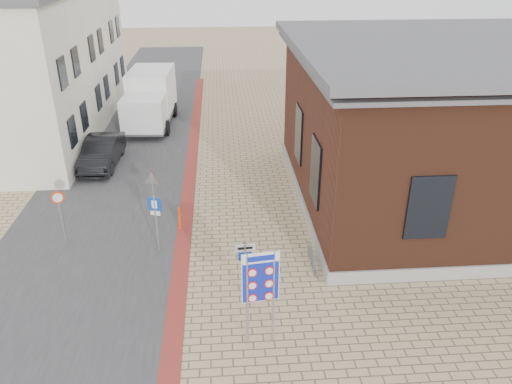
{
  "coord_description": "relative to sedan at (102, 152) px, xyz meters",
  "views": [
    {
      "loc": [
        -0.44,
        -12.34,
        10.18
      ],
      "look_at": [
        0.77,
        3.7,
        2.2
      ],
      "focal_mm": 35.0,
      "sensor_mm": 36.0,
      "label": 1
    }
  ],
  "objects": [
    {
      "name": "townhouse_far",
      "position": [
        -4.49,
        12.19,
        3.43
      ],
      "size": [
        7.4,
        6.4,
        8.3
      ],
      "color": "white",
      "rests_on": "ground"
    },
    {
      "name": "curb_strip",
      "position": [
        4.5,
        -1.81,
        -0.72
      ],
      "size": [
        0.6,
        40.0,
        0.02
      ],
      "primitive_type": "cube",
      "color": "maroon",
      "rests_on": "ground"
    },
    {
      "name": "parking_sign",
      "position": [
        3.64,
        -8.27,
        0.78
      ],
      "size": [
        0.49,
        0.16,
        2.25
      ],
      "rotation": [
        0.0,
        0.0,
        -0.25
      ],
      "color": "gray",
      "rests_on": "ground"
    },
    {
      "name": "box_truck",
      "position": [
        1.79,
        6.41,
        0.95
      ],
      "size": [
        2.93,
        6.35,
        3.26
      ],
      "rotation": [
        0.0,
        0.0,
        -0.05
      ],
      "color": "slate",
      "rests_on": "ground"
    },
    {
      "name": "yield_sign",
      "position": [
        3.27,
        -5.81,
        0.84
      ],
      "size": [
        0.73,
        0.24,
        2.1
      ],
      "rotation": [
        0.0,
        0.0,
        -0.25
      ],
      "color": "gray",
      "rests_on": "ground"
    },
    {
      "name": "townhouse_mid",
      "position": [
        -4.49,
        6.19,
        3.83
      ],
      "size": [
        7.4,
        6.4,
        9.1
      ],
      "color": "white",
      "rests_on": "ground"
    },
    {
      "name": "brick_building",
      "position": [
        15.49,
        -4.81,
        2.75
      ],
      "size": [
        13.0,
        13.0,
        6.8
      ],
      "color": "gray",
      "rests_on": "ground"
    },
    {
      "name": "border_sign",
      "position": [
        7.0,
        -13.31,
        1.44
      ],
      "size": [
        1.03,
        0.18,
        3.02
      ],
      "rotation": [
        0.0,
        0.0,
        0.13
      ],
      "color": "gray",
      "rests_on": "ground"
    },
    {
      "name": "bollard",
      "position": [
        4.34,
        -6.81,
        -0.25
      ],
      "size": [
        0.1,
        0.1,
        0.98
      ],
      "primitive_type": "cylinder",
      "rotation": [
        0.0,
        0.0,
        0.12
      ],
      "color": "#F7420D",
      "rests_on": "ground"
    },
    {
      "name": "bike_rack",
      "position": [
        9.15,
        -9.61,
        -0.47
      ],
      "size": [
        0.08,
        1.8,
        0.6
      ],
      "color": "slate",
      "rests_on": "ground"
    },
    {
      "name": "speed_sign",
      "position": [
        -0.0,
        -7.31,
        0.65
      ],
      "size": [
        0.47,
        0.21,
        2.1
      ],
      "rotation": [
        0.0,
        0.0,
        0.39
      ],
      "color": "gray",
      "rests_on": "ground"
    },
    {
      "name": "road_strip",
      "position": [
        1.0,
        3.19,
        -0.73
      ],
      "size": [
        7.0,
        60.0,
        0.02
      ],
      "primitive_type": "cube",
      "color": "#38383A",
      "rests_on": "ground"
    },
    {
      "name": "sedan",
      "position": [
        0.0,
        0.0,
        0.0
      ],
      "size": [
        1.73,
        4.52,
        1.47
      ],
      "primitive_type": "imported",
      "rotation": [
        0.0,
        0.0,
        -0.04
      ],
      "color": "black",
      "rests_on": "ground"
    },
    {
      "name": "essen_sign",
      "position": [
        6.68,
        -11.51,
        0.76
      ],
      "size": [
        0.62,
        0.09,
        2.28
      ],
      "rotation": [
        0.0,
        0.0,
        0.08
      ],
      "color": "gray",
      "rests_on": "ground"
    },
    {
      "name": "ground",
      "position": [
        6.5,
        -11.81,
        -0.74
      ],
      "size": [
        120.0,
        120.0,
        0.0
      ],
      "primitive_type": "plane",
      "color": "tan",
      "rests_on": "ground"
    }
  ]
}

